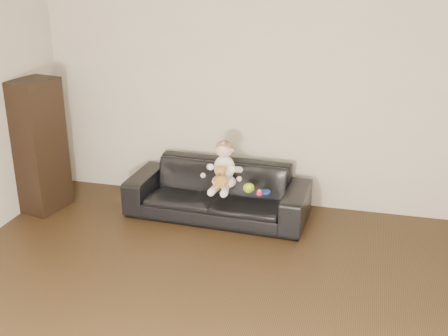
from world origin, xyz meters
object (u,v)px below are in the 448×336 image
(sofa, at_px, (218,191))
(baby, at_px, (224,168))
(toy_blue_disc, at_px, (265,192))
(toy_rattle, at_px, (259,193))
(cabinet, at_px, (40,146))
(teddy_bear, at_px, (221,178))
(toy_green, at_px, (249,188))

(sofa, height_order, baby, baby)
(sofa, relative_size, toy_blue_disc, 17.40)
(baby, relative_size, toy_rattle, 8.19)
(cabinet, distance_m, teddy_bear, 2.02)
(sofa, xyz_separation_m, toy_blue_disc, (0.54, -0.12, 0.10))
(sofa, xyz_separation_m, toy_rattle, (0.50, -0.22, 0.12))
(sofa, bearing_deg, toy_green, -19.45)
(sofa, height_order, toy_green, sofa)
(baby, bearing_deg, sofa, 130.16)
(toy_rattle, relative_size, toy_blue_disc, 0.57)
(cabinet, distance_m, toy_blue_disc, 2.48)
(baby, bearing_deg, toy_rattle, -16.82)
(cabinet, height_order, baby, cabinet)
(cabinet, height_order, toy_green, cabinet)
(toy_green, bearing_deg, toy_blue_disc, 11.94)
(sofa, distance_m, baby, 0.35)
(baby, distance_m, toy_green, 0.33)
(sofa, relative_size, teddy_bear, 7.89)
(baby, xyz_separation_m, toy_green, (0.28, -0.04, -0.18))
(cabinet, relative_size, toy_rattle, 23.18)
(toy_green, distance_m, toy_rattle, 0.14)
(toy_green, relative_size, toy_blue_disc, 1.27)
(baby, bearing_deg, cabinet, -176.04)
(cabinet, relative_size, toy_green, 10.31)
(sofa, bearing_deg, teddy_bear, -65.77)
(sofa, distance_m, toy_blue_disc, 0.56)
(toy_green, xyz_separation_m, toy_rattle, (0.13, -0.07, -0.02))
(teddy_bear, bearing_deg, toy_rattle, 18.09)
(cabinet, height_order, toy_rattle, cabinet)
(teddy_bear, height_order, toy_blue_disc, teddy_bear)
(toy_rattle, height_order, toy_blue_disc, toy_rattle)
(teddy_bear, bearing_deg, toy_green, 34.39)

